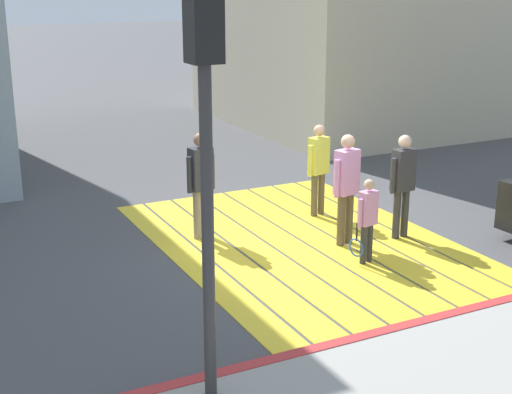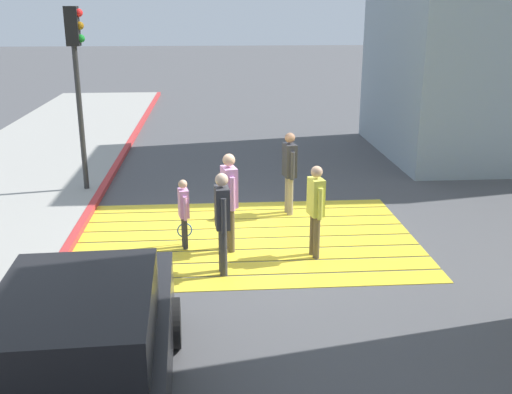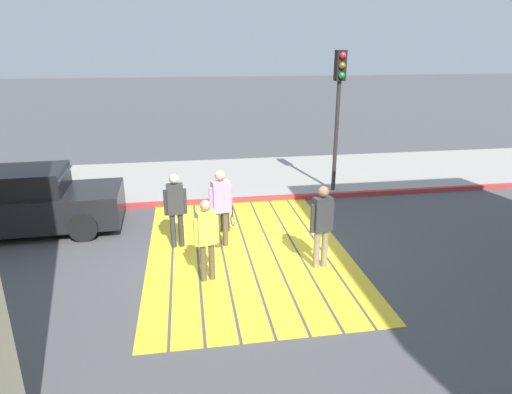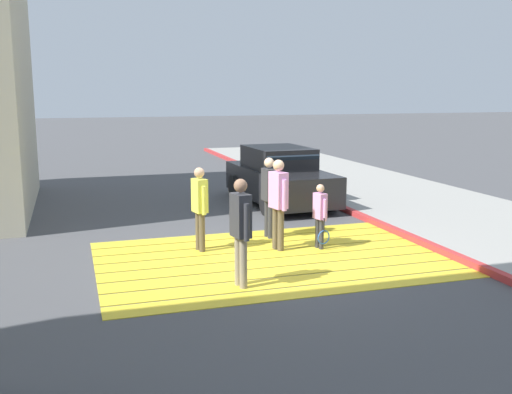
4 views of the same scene
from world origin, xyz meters
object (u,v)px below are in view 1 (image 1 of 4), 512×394
(traffic_light_corner, at_px, (204,105))
(pedestrian_adult_trailing, at_px, (319,163))
(pedestrian_teen_behind, at_px, (201,178))
(pedestrian_child_with_racket, at_px, (367,217))
(pedestrian_adult_lead, at_px, (346,182))
(pedestrian_adult_side, at_px, (403,179))

(traffic_light_corner, relative_size, pedestrian_adult_trailing, 2.56)
(pedestrian_teen_behind, bearing_deg, pedestrian_adult_trailing, -86.02)
(pedestrian_teen_behind, bearing_deg, pedestrian_child_with_racket, -140.62)
(pedestrian_adult_lead, distance_m, pedestrian_teen_behind, 2.33)
(pedestrian_adult_trailing, height_order, pedestrian_teen_behind, pedestrian_teen_behind)
(pedestrian_adult_trailing, bearing_deg, pedestrian_teen_behind, 93.98)
(pedestrian_adult_trailing, relative_size, pedestrian_adult_side, 0.96)
(pedestrian_adult_lead, bearing_deg, pedestrian_adult_trailing, -14.97)
(pedestrian_adult_trailing, bearing_deg, traffic_light_corner, 138.79)
(pedestrian_adult_trailing, relative_size, pedestrian_child_with_racket, 1.27)
(traffic_light_corner, distance_m, pedestrian_adult_lead, 5.35)
(pedestrian_adult_lead, distance_m, pedestrian_child_with_racket, 0.89)
(traffic_light_corner, bearing_deg, pedestrian_adult_trailing, -41.21)
(pedestrian_adult_lead, height_order, pedestrian_adult_trailing, pedestrian_adult_lead)
(pedestrian_adult_side, bearing_deg, pedestrian_adult_trailing, 20.11)
(traffic_light_corner, relative_size, pedestrian_child_with_racket, 3.25)
(traffic_light_corner, bearing_deg, pedestrian_adult_side, -56.73)
(pedestrian_teen_behind, bearing_deg, traffic_light_corner, 158.18)
(pedestrian_teen_behind, relative_size, pedestrian_child_with_racket, 1.35)
(pedestrian_adult_side, xyz_separation_m, pedestrian_teen_behind, (1.46, 2.91, 0.02))
(traffic_light_corner, height_order, pedestrian_adult_trailing, traffic_light_corner)
(traffic_light_corner, xyz_separation_m, pedestrian_adult_lead, (3.25, -3.75, -1.99))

